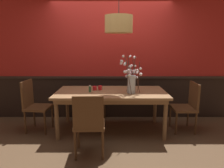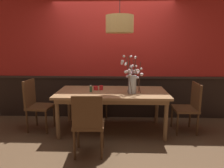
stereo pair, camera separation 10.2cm
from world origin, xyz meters
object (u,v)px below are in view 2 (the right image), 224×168
Objects in this scene: candle_holder_nearer_edge at (101,88)px; chair_far_side_left at (99,94)px; chair_near_side_left at (88,122)px; chair_head_west_end at (36,103)px; vase_with_blossoms at (132,80)px; dining_table at (112,95)px; chair_head_east_end at (189,105)px; condiment_bottle at (91,89)px; pendant_lamp at (120,24)px; candle_holder_nearer_center at (96,88)px.

chair_far_side_left is at bearing 99.04° from candle_holder_nearer_edge.
chair_near_side_left is 0.97× the size of chair_head_west_end.
vase_with_blossoms reaches higher than candle_holder_nearer_edge.
chair_head_east_end reaches higher than dining_table.
condiment_bottle is at bearing -178.05° from chair_head_east_end.
chair_head_west_end is 1.87m from vase_with_blossoms.
chair_head_west_end reaches higher than condiment_bottle.
vase_with_blossoms is 0.61× the size of pendant_lamp.
chair_head_east_end reaches higher than chair_far_side_left.
condiment_bottle is 0.11× the size of pendant_lamp.
candle_holder_nearer_edge is at bearing -80.96° from chair_far_side_left.
chair_near_side_left is 1.46m from chair_head_west_end.
vase_with_blossoms is 7.97× the size of candle_holder_nearer_edge.
chair_head_east_end is 11.11× the size of candle_holder_nearer_center.
chair_far_side_left is 0.94× the size of chair_near_side_left.
candle_holder_nearer_center is (-0.67, 0.21, -0.19)m from vase_with_blossoms.
vase_with_blossoms is at bearing -15.88° from pendant_lamp.
vase_with_blossoms is at bearing -173.79° from chair_head_east_end.
chair_head_west_end is at bearing 178.58° from pendant_lamp.
candle_holder_nearer_center is at bearing 162.48° from pendant_lamp.
condiment_bottle is (-0.05, -0.96, 0.33)m from chair_far_side_left.
condiment_bottle is (1.06, -0.05, 0.29)m from chair_head_west_end.
chair_far_side_left is at bearing 153.35° from chair_head_east_end.
chair_near_side_left reaches higher than candle_holder_nearer_center.
dining_table is at bearing -69.50° from chair_far_side_left.
candle_holder_nearer_edge is at bearing 5.49° from chair_head_west_end.
dining_table is 1.29m from pendant_lamp.
candle_holder_nearer_edge is at bearing 155.30° from pendant_lamp.
chair_head_west_end is at bearing -179.70° from chair_head_east_end.
vase_with_blossoms is 1.00m from pendant_lamp.
chair_head_east_end is 1.86m from condiment_bottle.
chair_head_west_end is 1.43× the size of vase_with_blossoms.
pendant_lamp is at bearing -177.63° from chair_head_east_end.
chair_head_east_end reaches higher than candle_holder_nearer_edge.
condiment_bottle is at bearing 175.72° from vase_with_blossoms.
chair_head_east_end is 0.98× the size of chair_near_side_left.
dining_table is at bearing 160.04° from pendant_lamp.
chair_head_east_end is 1.79m from candle_holder_nearer_center.
chair_far_side_left reaches higher than candle_holder_nearer_center.
candle_holder_nearer_center is at bearing 63.98° from condiment_bottle.
dining_table is 2.14× the size of chair_near_side_left.
candle_holder_nearer_center is at bearing 90.13° from chair_near_side_left.
chair_head_east_end reaches higher than condiment_bottle.
vase_with_blossoms is at bearing -3.27° from chair_head_west_end.
chair_near_side_left is 11.29× the size of candle_holder_nearer_center.
candle_holder_nearer_center is 0.07× the size of pendant_lamp.
candle_holder_nearer_edge is at bearing 84.42° from chair_near_side_left.
candle_holder_nearer_edge is 0.24m from condiment_bottle.
chair_near_side_left is 1.05m from candle_holder_nearer_center.
vase_with_blossoms is 8.14× the size of candle_holder_nearer_center.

